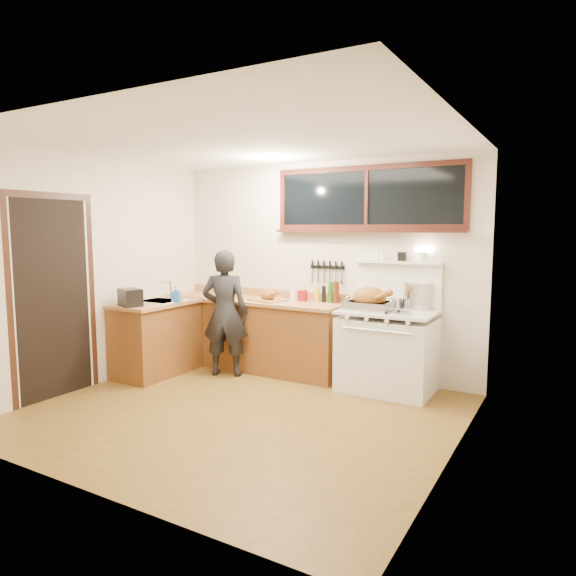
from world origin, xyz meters
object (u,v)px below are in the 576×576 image
Objects in this scene: cutting_board at (268,297)px; roast_turkey at (370,301)px; man at (225,313)px; vintage_stove at (388,349)px.

roast_turkey reaches higher than cutting_board.
cutting_board is (0.37, 0.39, 0.18)m from man.
man reaches higher than cutting_board.
man is at bearing -167.83° from vintage_stove.
roast_turkey is (1.74, 0.32, 0.23)m from man.
man is 1.78m from roast_turkey.
cutting_board is 0.90× the size of roast_turkey.
vintage_stove is 3.37× the size of cutting_board.
man reaches higher than roast_turkey.
vintage_stove reaches higher than man.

